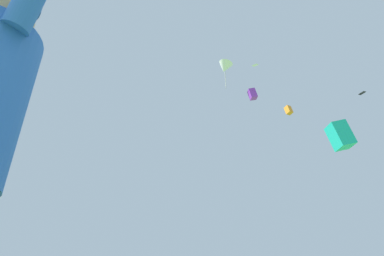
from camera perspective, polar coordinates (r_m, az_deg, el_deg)
distant_kite_purple_high_right at (r=29.60m, az=10.81°, el=6.00°), size 0.94×0.82×1.07m
distant_kite_black_far_center at (r=35.35m, az=28.24°, el=5.60°), size 0.69×0.68×0.29m
distant_kite_white_high_left at (r=31.15m, az=5.90°, el=10.75°), size 1.69×1.50×3.17m
distant_kite_teal_low_right at (r=15.32m, az=25.10°, el=-1.23°), size 1.16×1.02×1.30m
distant_kite_orange_mid_left at (r=40.24m, az=16.96°, el=3.09°), size 1.04×1.00×1.14m
distant_kite_white_overhead_distant at (r=32.28m, az=11.29°, el=11.08°), size 0.73×0.70×0.31m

